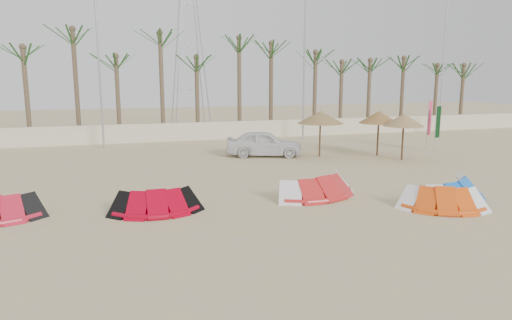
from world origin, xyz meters
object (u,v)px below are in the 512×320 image
object	(u,v)px
parasol_left	(320,117)
parasol_mid	(404,120)
kite_red_right	(315,184)
kite_blue	(450,188)
parasol_right	(379,117)
kite_orange	(437,196)
kite_red_mid	(155,199)
car	(264,143)

from	to	relation	value
parasol_left	parasol_mid	world-z (taller)	parasol_left
kite_red_right	parasol_mid	bearing A→B (deg)	35.46
kite_blue	parasol_right	bearing A→B (deg)	73.63
kite_orange	parasol_left	bearing A→B (deg)	86.72
parasol_mid	parasol_right	bearing A→B (deg)	104.82
kite_red_mid	kite_red_right	world-z (taller)	same
kite_red_right	kite_blue	world-z (taller)	same
kite_blue	parasol_left	size ratio (longest dim) A/B	1.45
kite_red_right	kite_orange	size ratio (longest dim) A/B	1.17
parasol_right	parasol_mid	bearing A→B (deg)	-75.18
kite_blue	parasol_mid	world-z (taller)	parasol_mid
kite_red_right	kite_red_mid	bearing A→B (deg)	-176.29
kite_orange	parasol_right	bearing A→B (deg)	68.61
kite_orange	kite_blue	size ratio (longest dim) A/B	0.87
kite_orange	kite_red_right	bearing A→B (deg)	138.44
parasol_left	parasol_right	size ratio (longest dim) A/B	1.03
kite_orange	parasol_right	distance (m)	11.17
kite_orange	car	bearing A→B (deg)	101.32
kite_red_right	kite_blue	bearing A→B (deg)	-24.04
kite_red_mid	car	bearing A→B (deg)	53.26
parasol_mid	car	world-z (taller)	parasol_mid
kite_red_right	kite_orange	world-z (taller)	same
parasol_right	kite_blue	bearing A→B (deg)	-106.37
kite_blue	parasol_left	world-z (taller)	parasol_left
kite_red_right	parasol_left	bearing A→B (deg)	63.66
kite_red_mid	kite_orange	world-z (taller)	same
kite_red_right	parasol_mid	size ratio (longest dim) A/B	1.53
kite_orange	parasol_right	size ratio (longest dim) A/B	1.30
car	parasol_mid	bearing A→B (deg)	-98.17
kite_red_right	car	xyz separation A→B (m)	(0.93, 9.05, 0.33)
kite_red_mid	kite_orange	distance (m)	9.79
parasol_left	car	world-z (taller)	parasol_left
kite_orange	parasol_left	xyz separation A→B (m)	(0.63, 10.93, 1.85)
kite_blue	car	xyz separation A→B (m)	(-3.67, 11.10, 0.33)
parasol_mid	parasol_left	bearing A→B (deg)	147.86
kite_red_right	car	distance (m)	9.10
car	kite_red_mid	bearing A→B (deg)	161.97
kite_red_right	car	size ratio (longest dim) A/B	0.90
kite_orange	parasol_left	distance (m)	11.11
kite_blue	parasol_left	bearing A→B (deg)	93.67
parasol_right	kite_red_right	bearing A→B (deg)	-135.13
parasol_mid	parasol_right	world-z (taller)	parasol_right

